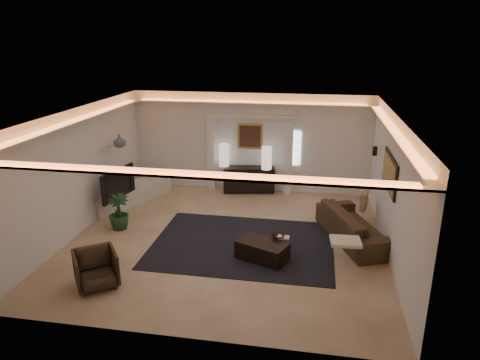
% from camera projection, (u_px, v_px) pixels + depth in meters
% --- Properties ---
extents(floor, '(7.00, 7.00, 0.00)m').
position_uv_depth(floor, '(227.00, 239.00, 10.07)').
color(floor, '#C9AD90').
rests_on(floor, ground).
extents(ceiling, '(7.00, 7.00, 0.00)m').
position_uv_depth(ceiling, '(226.00, 114.00, 9.16)').
color(ceiling, white).
rests_on(ceiling, ground).
extents(wall_back, '(7.00, 0.00, 7.00)m').
position_uv_depth(wall_back, '(250.00, 143.00, 12.89)').
color(wall_back, white).
rests_on(wall_back, ground).
extents(wall_front, '(7.00, 0.00, 7.00)m').
position_uv_depth(wall_front, '(178.00, 254.00, 6.34)').
color(wall_front, white).
rests_on(wall_front, ground).
extents(wall_left, '(0.00, 7.00, 7.00)m').
position_uv_depth(wall_left, '(79.00, 171.00, 10.18)').
color(wall_left, white).
rests_on(wall_left, ground).
extents(wall_right, '(0.00, 7.00, 7.00)m').
position_uv_depth(wall_right, '(392.00, 188.00, 9.04)').
color(wall_right, white).
rests_on(wall_right, ground).
extents(cove_soffit, '(7.00, 7.00, 0.04)m').
position_uv_depth(cove_soffit, '(226.00, 127.00, 9.25)').
color(cove_soffit, silver).
rests_on(cove_soffit, ceiling).
extents(daylight_slit, '(0.25, 0.03, 1.00)m').
position_uv_depth(daylight_slit, '(296.00, 148.00, 12.68)').
color(daylight_slit, white).
rests_on(daylight_slit, wall_back).
extents(area_rug, '(4.00, 3.00, 0.01)m').
position_uv_depth(area_rug, '(243.00, 244.00, 9.82)').
color(area_rug, black).
rests_on(area_rug, ground).
extents(pilaster_left, '(0.22, 0.20, 2.20)m').
position_uv_depth(pilaster_left, '(212.00, 153.00, 13.09)').
color(pilaster_left, silver).
rests_on(pilaster_left, ground).
extents(pilaster_right, '(0.22, 0.20, 2.20)m').
position_uv_depth(pilaster_right, '(289.00, 157.00, 12.71)').
color(pilaster_right, silver).
rests_on(pilaster_right, ground).
extents(alcove_header, '(2.52, 0.20, 0.12)m').
position_uv_depth(alcove_header, '(250.00, 116.00, 12.54)').
color(alcove_header, silver).
rests_on(alcove_header, wall_back).
extents(painting_frame, '(0.74, 0.04, 0.74)m').
position_uv_depth(painting_frame, '(250.00, 136.00, 12.79)').
color(painting_frame, tan).
rests_on(painting_frame, wall_back).
extents(painting_canvas, '(0.62, 0.02, 0.62)m').
position_uv_depth(painting_canvas, '(250.00, 136.00, 12.77)').
color(painting_canvas, '#4C2D1E').
rests_on(painting_canvas, wall_back).
extents(art_panel_frame, '(0.04, 1.64, 0.74)m').
position_uv_depth(art_panel_frame, '(390.00, 173.00, 9.25)').
color(art_panel_frame, black).
rests_on(art_panel_frame, wall_right).
extents(art_panel_gold, '(0.02, 1.50, 0.62)m').
position_uv_depth(art_panel_gold, '(389.00, 173.00, 9.25)').
color(art_panel_gold, tan).
rests_on(art_panel_gold, wall_right).
extents(wall_sconce, '(0.12, 0.12, 0.22)m').
position_uv_depth(wall_sconce, '(375.00, 151.00, 11.05)').
color(wall_sconce, black).
rests_on(wall_sconce, wall_right).
extents(wall_niche, '(0.10, 0.55, 0.04)m').
position_uv_depth(wall_niche, '(108.00, 148.00, 11.42)').
color(wall_niche, silver).
rests_on(wall_niche, wall_left).
extents(console, '(1.55, 0.73, 0.75)m').
position_uv_depth(console, '(249.00, 179.00, 12.98)').
color(console, black).
rests_on(console, ground).
extents(lamp_left, '(0.38, 0.38, 0.66)m').
position_uv_depth(lamp_left, '(224.00, 156.00, 12.89)').
color(lamp_left, beige).
rests_on(lamp_left, console).
extents(lamp_right, '(0.36, 0.36, 0.66)m').
position_uv_depth(lamp_right, '(267.00, 158.00, 12.59)').
color(lamp_right, silver).
rests_on(lamp_right, console).
extents(media_ledge, '(1.71, 2.68, 0.50)m').
position_uv_depth(media_ledge, '(130.00, 194.00, 12.25)').
color(media_ledge, beige).
rests_on(media_ledge, ground).
extents(tv, '(1.35, 0.41, 0.77)m').
position_uv_depth(tv, '(114.00, 184.00, 11.22)').
color(tv, black).
rests_on(tv, media_ledge).
extents(figurine, '(0.17, 0.17, 0.38)m').
position_uv_depth(figurine, '(131.00, 178.00, 12.29)').
color(figurine, black).
rests_on(figurine, media_ledge).
extents(ginger_jar, '(0.34, 0.34, 0.34)m').
position_uv_depth(ginger_jar, '(119.00, 141.00, 11.41)').
color(ginger_jar, '#48586D').
rests_on(ginger_jar, wall_niche).
extents(plant, '(0.57, 0.57, 0.87)m').
position_uv_depth(plant, '(118.00, 212.00, 10.48)').
color(plant, '#1B3C1D').
rests_on(plant, ground).
extents(sofa, '(2.58, 1.76, 0.70)m').
position_uv_depth(sofa, '(355.00, 225.00, 9.95)').
color(sofa, brown).
rests_on(sofa, ground).
extents(throw_blanket, '(0.63, 0.53, 0.06)m').
position_uv_depth(throw_blanket, '(346.00, 241.00, 8.73)').
color(throw_blanket, beige).
rests_on(throw_blanket, sofa).
extents(throw_pillow, '(0.24, 0.47, 0.45)m').
position_uv_depth(throw_pillow, '(364.00, 201.00, 10.86)').
color(throw_pillow, '#9A8359').
rests_on(throw_pillow, sofa).
extents(coffee_table, '(1.16, 0.92, 0.38)m').
position_uv_depth(coffee_table, '(262.00, 251.00, 9.10)').
color(coffee_table, black).
rests_on(coffee_table, ground).
extents(bowl, '(0.32, 0.32, 0.07)m').
position_uv_depth(bowl, '(278.00, 235.00, 9.24)').
color(bowl, black).
rests_on(bowl, coffee_table).
extents(magazine, '(0.25, 0.19, 0.03)m').
position_uv_depth(magazine, '(283.00, 237.00, 9.22)').
color(magazine, silver).
rests_on(magazine, coffee_table).
extents(armchair, '(1.05, 1.05, 0.69)m').
position_uv_depth(armchair, '(96.00, 269.00, 8.11)').
color(armchair, black).
rests_on(armchair, ground).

